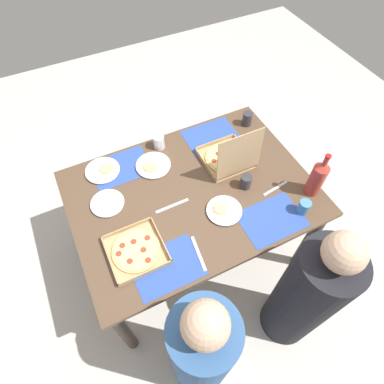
{
  "coord_description": "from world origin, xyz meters",
  "views": [
    {
      "loc": [
        0.5,
        1.02,
        2.36
      ],
      "look_at": [
        0.0,
        0.0,
        0.76
      ],
      "focal_mm": 30.13,
      "sensor_mm": 36.0,
      "label": 1
    }
  ],
  "objects_px": {
    "plate_middle": "(103,170)",
    "diner_right_seat": "(202,352)",
    "cup_dark": "(246,182)",
    "pizza_box_edge_far": "(136,250)",
    "cup_red": "(159,142)",
    "pizza_box_center": "(228,157)",
    "cup_clear_left": "(304,207)",
    "plate_near_right": "(108,203)",
    "soda_bottle": "(317,178)",
    "plate_far_right": "(224,211)",
    "plate_near_left": "(153,166)",
    "cup_clear_right": "(247,119)",
    "diner_left_seat": "(305,296)"
  },
  "relations": [
    {
      "from": "plate_near_left",
      "to": "diner_right_seat",
      "type": "bearing_deg",
      "value": 80.0
    },
    {
      "from": "soda_bottle",
      "to": "cup_red",
      "type": "height_order",
      "value": "soda_bottle"
    },
    {
      "from": "pizza_box_edge_far",
      "to": "plate_near_right",
      "type": "bearing_deg",
      "value": -82.52
    },
    {
      "from": "plate_far_right",
      "to": "soda_bottle",
      "type": "height_order",
      "value": "soda_bottle"
    },
    {
      "from": "plate_middle",
      "to": "pizza_box_edge_far",
      "type": "bearing_deg",
      "value": 89.79
    },
    {
      "from": "cup_clear_left",
      "to": "cup_clear_right",
      "type": "xyz_separation_m",
      "value": [
        -0.09,
        -0.77,
        0.01
      ]
    },
    {
      "from": "pizza_box_center",
      "to": "cup_clear_left",
      "type": "bearing_deg",
      "value": 111.6
    },
    {
      "from": "pizza_box_edge_far",
      "to": "cup_red",
      "type": "height_order",
      "value": "cup_red"
    },
    {
      "from": "cup_dark",
      "to": "cup_clear_left",
      "type": "bearing_deg",
      "value": 123.95
    },
    {
      "from": "plate_near_right",
      "to": "cup_clear_left",
      "type": "relative_size",
      "value": 2.22
    },
    {
      "from": "plate_middle",
      "to": "cup_dark",
      "type": "relative_size",
      "value": 2.39
    },
    {
      "from": "cup_clear_right",
      "to": "plate_middle",
      "type": "bearing_deg",
      "value": -1.48
    },
    {
      "from": "plate_near_right",
      "to": "cup_dark",
      "type": "xyz_separation_m",
      "value": [
        -0.8,
        0.24,
        0.04
      ]
    },
    {
      "from": "plate_far_right",
      "to": "cup_red",
      "type": "distance_m",
      "value": 0.65
    },
    {
      "from": "pizza_box_center",
      "to": "diner_right_seat",
      "type": "bearing_deg",
      "value": 54.45
    },
    {
      "from": "pizza_box_center",
      "to": "cup_clear_right",
      "type": "height_order",
      "value": "pizza_box_center"
    },
    {
      "from": "plate_middle",
      "to": "plate_near_right",
      "type": "relative_size",
      "value": 1.1
    },
    {
      "from": "plate_middle",
      "to": "cup_dark",
      "type": "distance_m",
      "value": 0.9
    },
    {
      "from": "cup_dark",
      "to": "diner_left_seat",
      "type": "distance_m",
      "value": 0.73
    },
    {
      "from": "diner_right_seat",
      "to": "soda_bottle",
      "type": "bearing_deg",
      "value": -154.2
    },
    {
      "from": "cup_dark",
      "to": "pizza_box_center",
      "type": "bearing_deg",
      "value": -89.89
    },
    {
      "from": "pizza_box_center",
      "to": "plate_near_right",
      "type": "distance_m",
      "value": 0.8
    },
    {
      "from": "plate_near_left",
      "to": "plate_middle",
      "type": "xyz_separation_m",
      "value": [
        0.3,
        -0.1,
        -0.0
      ]
    },
    {
      "from": "diner_left_seat",
      "to": "plate_near_left",
      "type": "bearing_deg",
      "value": -66.63
    },
    {
      "from": "pizza_box_edge_far",
      "to": "plate_near_right",
      "type": "height_order",
      "value": "pizza_box_edge_far"
    },
    {
      "from": "pizza_box_edge_far",
      "to": "cup_clear_right",
      "type": "relative_size",
      "value": 2.97
    },
    {
      "from": "plate_middle",
      "to": "diner_left_seat",
      "type": "height_order",
      "value": "diner_left_seat"
    },
    {
      "from": "plate_far_right",
      "to": "cup_clear_right",
      "type": "relative_size",
      "value": 2.08
    },
    {
      "from": "plate_near_right",
      "to": "plate_far_right",
      "type": "bearing_deg",
      "value": 149.82
    },
    {
      "from": "diner_left_seat",
      "to": "cup_clear_left",
      "type": "bearing_deg",
      "value": -116.48
    },
    {
      "from": "pizza_box_edge_far",
      "to": "plate_near_left",
      "type": "xyz_separation_m",
      "value": [
        -0.3,
        -0.51,
        -0.0
      ]
    },
    {
      "from": "plate_middle",
      "to": "diner_right_seat",
      "type": "height_order",
      "value": "diner_right_seat"
    },
    {
      "from": "plate_near_left",
      "to": "cup_dark",
      "type": "distance_m",
      "value": 0.6
    },
    {
      "from": "pizza_box_center",
      "to": "plate_far_right",
      "type": "relative_size",
      "value": 1.61
    },
    {
      "from": "cup_dark",
      "to": "diner_right_seat",
      "type": "height_order",
      "value": "diner_right_seat"
    },
    {
      "from": "cup_clear_left",
      "to": "pizza_box_center",
      "type": "bearing_deg",
      "value": -68.4
    },
    {
      "from": "diner_right_seat",
      "to": "cup_red",
      "type": "bearing_deg",
      "value": -103.52
    },
    {
      "from": "plate_middle",
      "to": "cup_clear_right",
      "type": "height_order",
      "value": "cup_clear_right"
    },
    {
      "from": "pizza_box_center",
      "to": "diner_right_seat",
      "type": "relative_size",
      "value": 0.28
    },
    {
      "from": "cup_clear_left",
      "to": "pizza_box_edge_far",
      "type": "bearing_deg",
      "value": -10.81
    },
    {
      "from": "diner_right_seat",
      "to": "pizza_box_center",
      "type": "bearing_deg",
      "value": -125.55
    },
    {
      "from": "cup_clear_left",
      "to": "soda_bottle",
      "type": "bearing_deg",
      "value": -145.52
    },
    {
      "from": "cup_clear_right",
      "to": "pizza_box_edge_far",
      "type": "bearing_deg",
      "value": 29.21
    },
    {
      "from": "plate_far_right",
      "to": "plate_middle",
      "type": "relative_size",
      "value": 0.95
    },
    {
      "from": "plate_far_right",
      "to": "cup_dark",
      "type": "bearing_deg",
      "value": -153.45
    },
    {
      "from": "cup_dark",
      "to": "diner_right_seat",
      "type": "bearing_deg",
      "value": 46.83
    },
    {
      "from": "plate_middle",
      "to": "soda_bottle",
      "type": "height_order",
      "value": "soda_bottle"
    },
    {
      "from": "plate_near_left",
      "to": "plate_middle",
      "type": "relative_size",
      "value": 1.03
    },
    {
      "from": "plate_middle",
      "to": "soda_bottle",
      "type": "bearing_deg",
      "value": 147.21
    },
    {
      "from": "pizza_box_edge_far",
      "to": "cup_clear_right",
      "type": "distance_m",
      "value": 1.2
    }
  ]
}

